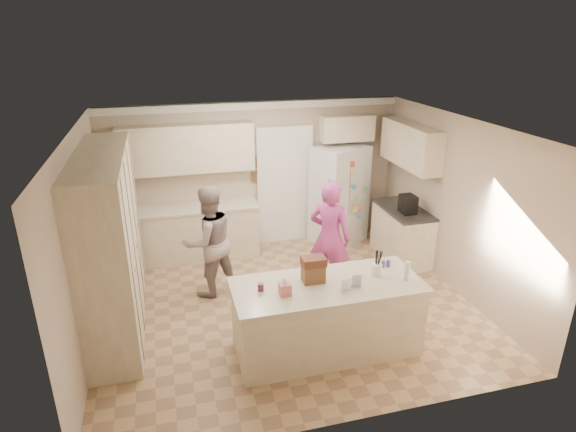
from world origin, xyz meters
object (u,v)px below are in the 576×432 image
object	(u,v)px
teen_boy	(209,242)
tissue_box	(285,289)
island_base	(326,319)
utensil_crock	(377,270)
refrigerator	(339,195)
dollhouse_body	(313,273)
teen_girl	(330,237)
coffee_maker	(408,204)

from	to	relation	value
teen_boy	tissue_box	bearing A→B (deg)	88.44
tissue_box	teen_boy	xyz separation A→B (m)	(-0.67, 1.86, -0.15)
island_base	utensil_crock	bearing A→B (deg)	4.40
refrigerator	dollhouse_body	bearing A→B (deg)	-140.67
teen_girl	tissue_box	bearing A→B (deg)	93.52
teen_girl	dollhouse_body	bearing A→B (deg)	101.68
refrigerator	teen_boy	bearing A→B (deg)	-176.67
refrigerator	utensil_crock	distance (m)	3.13
island_base	utensil_crock	distance (m)	0.86
refrigerator	island_base	bearing A→B (deg)	-137.63
utensil_crock	dollhouse_body	size ratio (longest dim) A/B	0.58
utensil_crock	dollhouse_body	xyz separation A→B (m)	(-0.80, 0.05, 0.04)
tissue_box	dollhouse_body	bearing A→B (deg)	26.57
island_base	tissue_box	xyz separation A→B (m)	(-0.55, -0.10, 0.56)
refrigerator	teen_girl	xyz separation A→B (m)	(-0.78, -1.70, -0.03)
refrigerator	tissue_box	distance (m)	3.71
tissue_box	teen_girl	world-z (taller)	teen_girl
island_base	teen_girl	bearing A→B (deg)	69.42
island_base	teen_boy	xyz separation A→B (m)	(-1.22, 1.76, 0.40)
coffee_maker	tissue_box	world-z (taller)	coffee_maker
island_base	tissue_box	world-z (taller)	tissue_box
coffee_maker	utensil_crock	world-z (taller)	coffee_maker
utensil_crock	tissue_box	world-z (taller)	utensil_crock
dollhouse_body	teen_boy	xyz separation A→B (m)	(-1.07, 1.66, -0.19)
utensil_crock	island_base	bearing A→B (deg)	-175.60
utensil_crock	tissue_box	size ratio (longest dim) A/B	1.07
refrigerator	utensil_crock	size ratio (longest dim) A/B	12.00
refrigerator	utensil_crock	world-z (taller)	refrigerator
tissue_box	utensil_crock	bearing A→B (deg)	7.13
island_base	teen_girl	world-z (taller)	teen_girl
tissue_box	island_base	bearing A→B (deg)	10.30
teen_girl	coffee_maker	bearing A→B (deg)	-122.93
refrigerator	coffee_maker	distance (m)	1.42
island_base	utensil_crock	world-z (taller)	utensil_crock
coffee_maker	teen_girl	xyz separation A→B (m)	(-1.52, -0.49, -0.20)
island_base	utensil_crock	size ratio (longest dim) A/B	14.67
refrigerator	teen_boy	distance (m)	2.86
refrigerator	tissue_box	size ratio (longest dim) A/B	12.86
coffee_maker	dollhouse_body	xyz separation A→B (m)	(-2.20, -1.80, -0.03)
tissue_box	teen_girl	size ratio (longest dim) A/B	0.08
coffee_maker	tissue_box	size ratio (longest dim) A/B	2.14
utensil_crock	teen_boy	distance (m)	2.53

